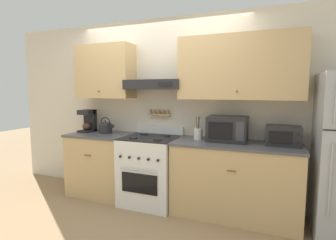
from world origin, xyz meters
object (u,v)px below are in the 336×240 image
object	(u,v)px
tea_kettle	(106,127)
utensil_crock	(198,133)
stove_range	(151,170)
microwave	(227,129)
coffee_maker	(88,121)
toaster_oven	(283,136)

from	to	relation	value
tea_kettle	utensil_crock	world-z (taller)	utensil_crock
utensil_crock	tea_kettle	bearing A→B (deg)	-180.00
stove_range	microwave	size ratio (longest dim) A/B	2.16
tea_kettle	microwave	xyz separation A→B (m)	(1.78, 0.02, 0.07)
tea_kettle	coffee_maker	distance (m)	0.35
stove_range	coffee_maker	distance (m)	1.28
microwave	toaster_oven	xyz separation A→B (m)	(0.63, -0.02, -0.04)
tea_kettle	microwave	size ratio (longest dim) A/B	0.53
microwave	coffee_maker	bearing A→B (deg)	179.61
toaster_oven	coffee_maker	bearing A→B (deg)	179.30
utensil_crock	toaster_oven	distance (m)	1.00
coffee_maker	utensil_crock	bearing A→B (deg)	-1.05
coffee_maker	microwave	bearing A→B (deg)	-0.39
coffee_maker	toaster_oven	size ratio (longest dim) A/B	0.88
coffee_maker	utensil_crock	size ratio (longest dim) A/B	1.13
tea_kettle	coffee_maker	xyz separation A→B (m)	(-0.34, 0.03, 0.08)
toaster_oven	tea_kettle	bearing A→B (deg)	179.96
stove_range	tea_kettle	bearing A→B (deg)	173.15
stove_range	microwave	world-z (taller)	microwave
utensil_crock	toaster_oven	world-z (taller)	utensil_crock
coffee_maker	toaster_oven	world-z (taller)	coffee_maker
microwave	utensil_crock	bearing A→B (deg)	-177.23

